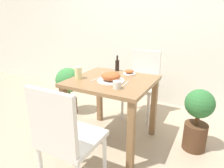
{
  "coord_description": "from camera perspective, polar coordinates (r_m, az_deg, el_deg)",
  "views": [
    {
      "loc": [
        0.93,
        -1.74,
        1.35
      ],
      "look_at": [
        0.0,
        0.0,
        0.68
      ],
      "focal_mm": 32.0,
      "sensor_mm": 36.0,
      "label": 1
    }
  ],
  "objects": [
    {
      "name": "spoon_utensil",
      "position": [
        1.94,
        4.0,
        0.16
      ],
      "size": [
        0.02,
        0.16,
        0.0
      ],
      "rotation": [
        0.0,
        0.0,
        1.65
      ],
      "color": "silver",
      "rests_on": "dining_table"
    },
    {
      "name": "chair_near",
      "position": [
        1.54,
        -13.27,
        -14.25
      ],
      "size": [
        0.42,
        0.42,
        0.91
      ],
      "rotation": [
        0.0,
        0.0,
        3.14
      ],
      "color": "silver",
      "rests_on": "ground_plane"
    },
    {
      "name": "sauce_bottle",
      "position": [
        2.4,
        1.5,
        5.52
      ],
      "size": [
        0.05,
        0.05,
        0.19
      ],
      "color": "black",
      "rests_on": "dining_table"
    },
    {
      "name": "potted_plant_left",
      "position": [
        2.89,
        -12.32,
        -0.33
      ],
      "size": [
        0.35,
        0.35,
        0.68
      ],
      "color": "#51331E",
      "rests_on": "ground_plane"
    },
    {
      "name": "ground_plane",
      "position": [
        2.39,
        -0.0,
        -15.6
      ],
      "size": [
        16.0,
        16.0,
        0.0
      ],
      "primitive_type": "plane",
      "color": "tan"
    },
    {
      "name": "fork_utensil",
      "position": [
        2.09,
        -4.35,
        1.52
      ],
      "size": [
        0.02,
        0.19,
        0.0
      ],
      "rotation": [
        0.0,
        0.0,
        1.51
      ],
      "color": "silver",
      "rests_on": "dining_table"
    },
    {
      "name": "dining_table",
      "position": [
        2.11,
        -0.0,
        -1.98
      ],
      "size": [
        0.84,
        0.77,
        0.73
      ],
      "color": "olive",
      "rests_on": "ground_plane"
    },
    {
      "name": "side_plate",
      "position": [
        2.26,
        4.95,
        3.35
      ],
      "size": [
        0.14,
        0.14,
        0.05
      ],
      "color": "white",
      "rests_on": "dining_table"
    },
    {
      "name": "drink_cup",
      "position": [
        1.8,
        1.46,
        -0.23
      ],
      "size": [
        0.08,
        0.08,
        0.07
      ],
      "color": "silver",
      "rests_on": "dining_table"
    },
    {
      "name": "food_plate",
      "position": [
        2.0,
        -0.33,
        1.95
      ],
      "size": [
        0.27,
        0.27,
        0.09
      ],
      "color": "white",
      "rests_on": "dining_table"
    },
    {
      "name": "juice_glass",
      "position": [
        2.11,
        -9.6,
        3.15
      ],
      "size": [
        0.08,
        0.08,
        0.13
      ],
      "color": "beige",
      "rests_on": "dining_table"
    },
    {
      "name": "chair_far",
      "position": [
        2.77,
        8.73,
        1.13
      ],
      "size": [
        0.42,
        0.42,
        0.91
      ],
      "color": "silver",
      "rests_on": "ground_plane"
    },
    {
      "name": "wall_back",
      "position": [
        3.2,
        11.71,
        17.47
      ],
      "size": [
        8.0,
        0.05,
        2.6
      ],
      "color": "silver",
      "rests_on": "ground_plane"
    },
    {
      "name": "potted_plant_right",
      "position": [
        2.24,
        23.27,
        -8.73
      ],
      "size": [
        0.29,
        0.29,
        0.67
      ],
      "color": "#51331E",
      "rests_on": "ground_plane"
    }
  ]
}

